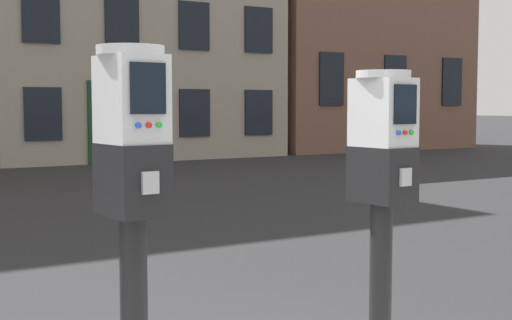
# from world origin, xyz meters

# --- Properties ---
(parking_meter_near_kerb) EXTENTS (0.23, 0.26, 1.53)m
(parking_meter_near_kerb) POSITION_xyz_m (-0.38, -0.35, 1.20)
(parking_meter_near_kerb) COLOR black
(parking_meter_near_kerb) RESTS_ON sidewalk_slab
(parking_meter_twin_adjacent) EXTENTS (0.23, 0.26, 1.48)m
(parking_meter_twin_adjacent) POSITION_xyz_m (0.68, -0.35, 1.16)
(parking_meter_twin_adjacent) COLOR black
(parking_meter_twin_adjacent) RESTS_ON sidewalk_slab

